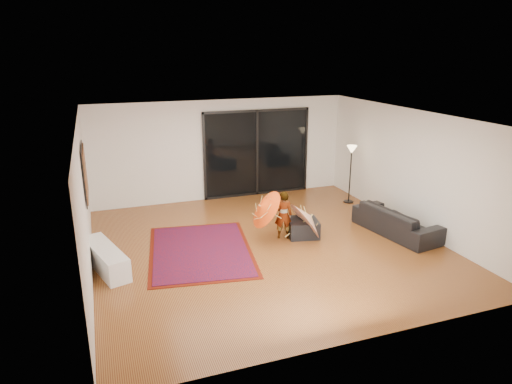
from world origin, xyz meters
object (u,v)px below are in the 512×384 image
media_console (105,258)px  child (283,215)px  sofa (396,221)px  ottoman (303,228)px

media_console → child: size_ratio=1.49×
media_console → sofa: size_ratio=0.77×
media_console → ottoman: 4.18m
ottoman → child: size_ratio=0.61×
sofa → ottoman: size_ratio=3.18×
sofa → media_console: bearing=77.6°
ottoman → child: 0.58m
media_console → ottoman: media_console is taller
media_console → ottoman: bearing=-13.6°
sofa → ottoman: bearing=64.8°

